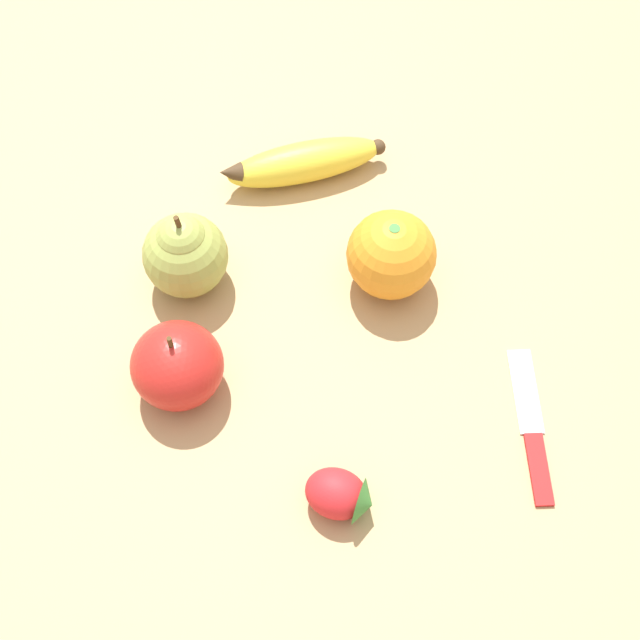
# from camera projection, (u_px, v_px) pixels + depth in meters

# --- Properties ---
(ground_plane) EXTENTS (3.00, 3.00, 0.00)m
(ground_plane) POSITION_uv_depth(u_px,v_px,m) (361.00, 338.00, 0.84)
(ground_plane) COLOR tan
(banana) EXTENTS (0.12, 0.17, 0.04)m
(banana) POSITION_uv_depth(u_px,v_px,m) (303.00, 162.00, 0.92)
(banana) COLOR yellow
(banana) RESTS_ON ground_plane
(orange) EXTENTS (0.09, 0.09, 0.09)m
(orange) POSITION_uv_depth(u_px,v_px,m) (391.00, 255.00, 0.84)
(orange) COLOR orange
(orange) RESTS_ON ground_plane
(pear) EXTENTS (0.08, 0.08, 0.10)m
(pear) POSITION_uv_depth(u_px,v_px,m) (185.00, 253.00, 0.84)
(pear) COLOR #99A84C
(pear) RESTS_ON ground_plane
(strawberry) EXTENTS (0.04, 0.06, 0.04)m
(strawberry) POSITION_uv_depth(u_px,v_px,m) (341.00, 495.00, 0.74)
(strawberry) COLOR red
(strawberry) RESTS_ON ground_plane
(apple) EXTENTS (0.08, 0.08, 0.09)m
(apple) POSITION_uv_depth(u_px,v_px,m) (177.00, 365.00, 0.79)
(apple) COLOR red
(apple) RESTS_ON ground_plane
(paring_knife) EXTENTS (0.15, 0.07, 0.01)m
(paring_knife) POSITION_uv_depth(u_px,v_px,m) (532.00, 430.00, 0.79)
(paring_knife) COLOR silver
(paring_knife) RESTS_ON ground_plane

